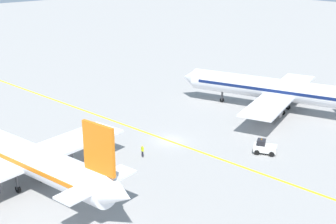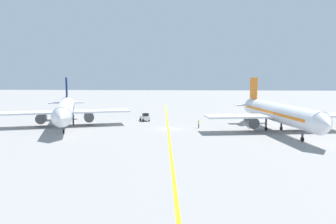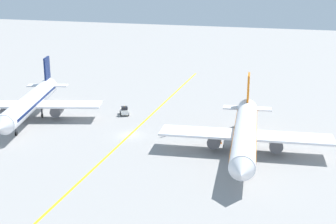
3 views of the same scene
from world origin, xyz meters
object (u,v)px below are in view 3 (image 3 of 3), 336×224
airplane_adjacent_stand (31,102)px  airplane_at_gate (245,132)px  ground_crew_worker (165,132)px  traffic_cone_mid_apron (221,142)px  traffic_cone_near_nose (44,103)px  baggage_tug_white (124,111)px

airplane_adjacent_stand → airplane_at_gate: bearing=174.2°
airplane_at_gate → ground_crew_worker: airplane_at_gate is taller
ground_crew_worker → traffic_cone_mid_apron: (-10.48, 0.28, -0.63)m
airplane_at_gate → traffic_cone_mid_apron: size_ratio=64.49×
ground_crew_worker → traffic_cone_near_nose: size_ratio=3.05×
airplane_adjacent_stand → ground_crew_worker: bearing=178.5°
airplane_adjacent_stand → traffic_cone_near_nose: size_ratio=62.79×
baggage_tug_white → traffic_cone_mid_apron: 25.57m
traffic_cone_near_nose → traffic_cone_mid_apron: same height
airplane_at_gate → traffic_cone_mid_apron: 6.80m
baggage_tug_white → traffic_cone_mid_apron: baggage_tug_white is taller
baggage_tug_white → airplane_adjacent_stand: bearing=30.3°
ground_crew_worker → traffic_cone_near_nose: bearing=-19.1°
traffic_cone_near_nose → traffic_cone_mid_apron: size_ratio=1.00×
ground_crew_worker → traffic_cone_near_nose: 35.58m
airplane_at_gate → traffic_cone_near_nose: airplane_at_gate is taller
airplane_adjacent_stand → traffic_cone_mid_apron: bearing=178.5°
traffic_cone_mid_apron → ground_crew_worker: bearing=-1.5°
traffic_cone_near_nose → airplane_at_gate: bearing=162.4°
airplane_adjacent_stand → ground_crew_worker: 29.16m
airplane_adjacent_stand → baggage_tug_white: airplane_adjacent_stand is taller
airplane_at_gate → traffic_cone_near_nose: (48.81, -15.45, -3.43)m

